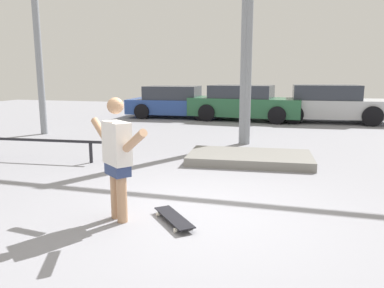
% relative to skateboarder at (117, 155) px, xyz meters
% --- Properties ---
extents(ground_plane, '(36.00, 36.00, 0.00)m').
position_rel_skateboarder_xyz_m(ground_plane, '(0.81, 0.43, -0.85)').
color(ground_plane, gray).
extents(skateboarder, '(1.17, 0.94, 1.55)m').
position_rel_skateboarder_xyz_m(skateboarder, '(0.00, 0.00, 0.00)').
color(skateboarder, tan).
rests_on(skateboarder, ground_plane).
extents(skateboard, '(0.71, 0.76, 0.08)m').
position_rel_skateboarder_xyz_m(skateboard, '(0.70, 0.10, -0.79)').
color(skateboard, black).
rests_on(skateboard, ground_plane).
extents(manual_pad, '(2.65, 1.60, 0.18)m').
position_rel_skateboarder_xyz_m(manual_pad, '(1.21, 3.63, -0.76)').
color(manual_pad, slate).
rests_on(manual_pad, ground_plane).
extents(grind_rail, '(2.75, 0.30, 0.47)m').
position_rel_skateboarder_xyz_m(grind_rail, '(-3.10, 2.57, -0.48)').
color(grind_rail, black).
rests_on(grind_rail, ground_plane).
extents(canopy_support_left, '(6.43, 0.20, 5.56)m').
position_rel_skateboarder_xyz_m(canopy_support_left, '(-2.26, 5.67, 2.64)').
color(canopy_support_left, gray).
rests_on(canopy_support_left, ground_plane).
extents(parked_car_blue, '(4.09, 2.21, 1.32)m').
position_rel_skateboarder_xyz_m(parked_car_blue, '(-2.87, 11.05, -0.21)').
color(parked_car_blue, '#284793').
rests_on(parked_car_blue, ground_plane).
extents(parked_car_green, '(4.47, 2.14, 1.38)m').
position_rel_skateboarder_xyz_m(parked_car_green, '(0.10, 10.84, -0.18)').
color(parked_car_green, '#28603D').
rests_on(parked_car_green, ground_plane).
extents(parked_car_silver, '(4.42, 2.18, 1.42)m').
position_rel_skateboarder_xyz_m(parked_car_silver, '(3.26, 11.09, -0.16)').
color(parked_car_silver, '#B7BABF').
rests_on(parked_car_silver, ground_plane).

